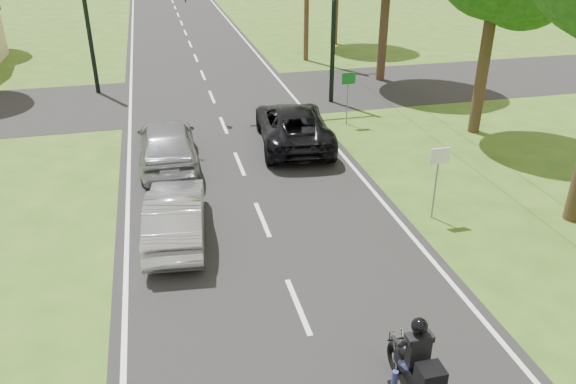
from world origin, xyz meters
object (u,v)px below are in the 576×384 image
object	(u,v)px
dark_suv	(293,125)
silver_suv	(167,143)
motorcycle_rider	(416,371)
silver_sedan	(176,215)
sign_white	(438,166)
traffic_signal	(292,9)
sign_green	(348,86)

from	to	relation	value
dark_suv	silver_suv	world-z (taller)	silver_suv
motorcycle_rider	silver_sedan	xyz separation A→B (m)	(-3.67, 6.65, -0.02)
sign_white	dark_suv	bearing A→B (deg)	110.89
dark_suv	silver_sedan	size ratio (longest dim) A/B	1.29
traffic_signal	dark_suv	bearing A→B (deg)	-103.29
traffic_signal	silver_sedan	bearing A→B (deg)	-118.76
silver_sedan	silver_suv	world-z (taller)	silver_suv
motorcycle_rider	silver_suv	distance (m)	12.13
traffic_signal	sign_white	world-z (taller)	traffic_signal
motorcycle_rider	sign_white	xyz separation A→B (m)	(3.41, 6.05, 0.89)
silver_suv	silver_sedan	bearing A→B (deg)	90.60
silver_sedan	sign_green	world-z (taller)	sign_green
silver_sedan	traffic_signal	xyz separation A→B (m)	(5.72, 10.42, 3.45)
dark_suv	silver_suv	xyz separation A→B (m)	(-4.60, -0.90, 0.07)
dark_suv	silver_sedan	bearing A→B (deg)	57.35
silver_sedan	traffic_signal	world-z (taller)	traffic_signal
motorcycle_rider	traffic_signal	distance (m)	17.53
motorcycle_rider	silver_suv	xyz separation A→B (m)	(-3.64, 11.57, 0.11)
motorcycle_rider	sign_white	distance (m)	7.00
silver_sedan	sign_white	size ratio (longest dim) A/B	1.93
traffic_signal	sign_white	distance (m)	11.39
sign_white	sign_green	xyz separation A→B (m)	(0.20, 8.00, 0.00)
motorcycle_rider	traffic_signal	world-z (taller)	traffic_signal
motorcycle_rider	silver_suv	bearing A→B (deg)	107.54
silver_suv	traffic_signal	size ratio (longest dim) A/B	0.74
sign_green	motorcycle_rider	bearing A→B (deg)	-104.39
dark_suv	silver_suv	size ratio (longest dim) A/B	1.12
sign_green	sign_white	bearing A→B (deg)	-91.43
traffic_signal	sign_white	bearing A→B (deg)	-82.95
motorcycle_rider	dark_suv	size ratio (longest dim) A/B	0.39
dark_suv	sign_green	size ratio (longest dim) A/B	2.50
silver_sedan	sign_green	distance (m)	10.42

